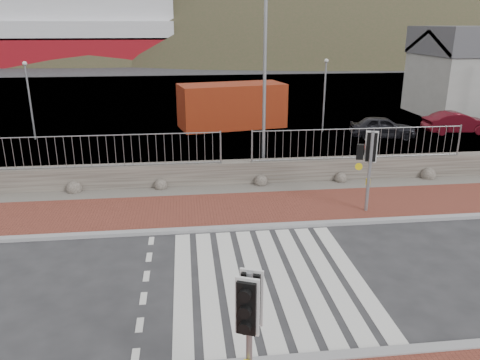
{
  "coord_description": "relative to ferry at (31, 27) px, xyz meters",
  "views": [
    {
      "loc": [
        -1.9,
        -9.96,
        5.98
      ],
      "look_at": [
        -0.35,
        3.0,
        1.59
      ],
      "focal_mm": 35.0,
      "sensor_mm": 36.0,
      "label": 1
    }
  ],
  "objects": [
    {
      "name": "ground",
      "position": [
        24.65,
        -67.9,
        -5.36
      ],
      "size": [
        220.0,
        220.0,
        0.0
      ],
      "primitive_type": "plane",
      "color": "#28282B",
      "rests_on": "ground"
    },
    {
      "name": "streetlight",
      "position": [
        25.98,
        -59.76,
        -1.12
      ],
      "size": [
        1.57,
        0.59,
        7.53
      ],
      "rotation": [
        0.0,
        0.0,
        0.28
      ],
      "color": "gray",
      "rests_on": "ground"
    },
    {
      "name": "kerb_far",
      "position": [
        24.65,
        -64.9,
        -5.31
      ],
      "size": [
        40.0,
        0.25,
        0.12
      ],
      "primitive_type": "cube",
      "color": "gray",
      "rests_on": "ground"
    },
    {
      "name": "quay",
      "position": [
        24.65,
        -40.0,
        -5.36
      ],
      "size": [
        120.0,
        40.0,
        0.5
      ],
      "primitive_type": "cube",
      "color": "#4C4C4F",
      "rests_on": "ground"
    },
    {
      "name": "car_b",
      "position": [
        38.13,
        -53.26,
        -4.76
      ],
      "size": [
        3.72,
        1.44,
        1.21
      ],
      "primitive_type": "imported",
      "rotation": [
        0.0,
        0.0,
        1.53
      ],
      "color": "#4F0B15",
      "rests_on": "ground"
    },
    {
      "name": "hills_backdrop",
      "position": [
        31.4,
        20.0,
        -28.42
      ],
      "size": [
        254.0,
        90.0,
        100.0
      ],
      "color": "#333721",
      "rests_on": "ground"
    },
    {
      "name": "kerb_near",
      "position": [
        24.65,
        -70.9,
        -5.31
      ],
      "size": [
        40.0,
        0.25,
        0.12
      ],
      "primitive_type": "cube",
      "color": "gray",
      "rests_on": "ground"
    },
    {
      "name": "car_a",
      "position": [
        33.43,
        -53.92,
        -4.76
      ],
      "size": [
        3.68,
        1.96,
        1.19
      ],
      "primitive_type": "imported",
      "rotation": [
        0.0,
        0.0,
        1.41
      ],
      "color": "black",
      "rests_on": "ground"
    },
    {
      "name": "sidewalk_far",
      "position": [
        24.65,
        -63.4,
        -5.32
      ],
      "size": [
        40.0,
        3.0,
        0.08
      ],
      "primitive_type": "cube",
      "color": "brown",
      "rests_on": "ground"
    },
    {
      "name": "water",
      "position": [
        24.65,
        -5.0,
        -5.36
      ],
      "size": [
        220.0,
        50.0,
        0.05
      ],
      "primitive_type": "cube",
      "color": "#3F4C54",
      "rests_on": "ground"
    },
    {
      "name": "zebra_crossing",
      "position": [
        24.65,
        -67.9,
        -5.36
      ],
      "size": [
        4.62,
        5.6,
        0.01
      ],
      "color": "silver",
      "rests_on": "ground"
    },
    {
      "name": "ferry",
      "position": [
        0.0,
        0.0,
        0.0
      ],
      "size": [
        50.0,
        16.0,
        20.0
      ],
      "color": "maroon",
      "rests_on": "ground"
    },
    {
      "name": "gravel_strip",
      "position": [
        24.65,
        -61.4,
        -5.33
      ],
      "size": [
        40.0,
        1.5,
        0.06
      ],
      "primitive_type": "cube",
      "color": "#59544C",
      "rests_on": "ground"
    },
    {
      "name": "shipping_container",
      "position": [
        25.57,
        -50.06,
        -4.07
      ],
      "size": [
        6.58,
        3.76,
        2.58
      ],
      "primitive_type": "cube",
      "rotation": [
        0.0,
        0.0,
        0.2
      ],
      "color": "maroon",
      "rests_on": "ground"
    },
    {
      "name": "railing",
      "position": [
        24.65,
        -60.75,
        -3.54
      ],
      "size": [
        18.07,
        0.07,
        1.22
      ],
      "color": "gray",
      "rests_on": "stone_wall"
    },
    {
      "name": "traffic_signal_far",
      "position": [
        28.58,
        -64.05,
        -3.36
      ],
      "size": [
        0.68,
        0.39,
        2.76
      ],
      "rotation": [
        0.0,
        0.0,
        2.83
      ],
      "color": "gray",
      "rests_on": "ground"
    },
    {
      "name": "stone_wall",
      "position": [
        24.65,
        -60.6,
        -4.91
      ],
      "size": [
        40.0,
        0.6,
        0.9
      ],
      "primitive_type": "cube",
      "color": "#4B453E",
      "rests_on": "ground"
    },
    {
      "name": "traffic_signal_near",
      "position": [
        23.61,
        -71.9,
        -3.54
      ],
      "size": [
        0.42,
        0.34,
        2.53
      ],
      "rotation": [
        0.0,
        0.0,
        -0.39
      ],
      "color": "gray",
      "rests_on": "ground"
    }
  ]
}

